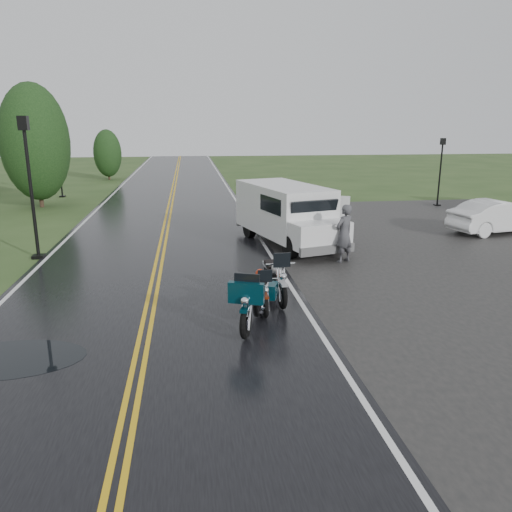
% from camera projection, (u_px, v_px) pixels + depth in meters
% --- Properties ---
extents(ground, '(120.00, 120.00, 0.00)m').
position_uv_depth(ground, '(147.00, 324.00, 11.46)').
color(ground, '#2D471E').
rests_on(ground, ground).
extents(road, '(8.00, 100.00, 0.04)m').
position_uv_depth(road, '(165.00, 232.00, 21.03)').
color(road, black).
rests_on(road, ground).
extents(parking_pad, '(14.00, 24.00, 0.03)m').
position_uv_depth(parking_pad, '(474.00, 253.00, 17.67)').
color(parking_pad, black).
rests_on(parking_pad, ground).
extents(motorcycle_red, '(0.70, 1.90, 1.12)m').
position_uv_depth(motorcycle_red, '(265.00, 297.00, 11.60)').
color(motorcycle_red, '#63200B').
rests_on(motorcycle_red, ground).
extents(motorcycle_teal, '(1.62, 2.53, 1.41)m').
position_uv_depth(motorcycle_teal, '(246.00, 310.00, 10.42)').
color(motorcycle_teal, '#042832').
rests_on(motorcycle_teal, ground).
extents(motorcycle_silver, '(0.95, 2.35, 1.37)m').
position_uv_depth(motorcycle_silver, '(283.00, 285.00, 12.11)').
color(motorcycle_silver, '#93979A').
rests_on(motorcycle_silver, ground).
extents(van_white, '(3.69, 6.21, 2.29)m').
position_uv_depth(van_white, '(290.00, 226.00, 16.63)').
color(van_white, silver).
rests_on(van_white, ground).
extents(person_at_van, '(0.83, 0.76, 1.91)m').
position_uv_depth(person_at_van, '(344.00, 234.00, 16.29)').
color(person_at_van, '#45454A').
rests_on(person_at_van, ground).
extents(sedan_white, '(4.38, 2.24, 1.38)m').
position_uv_depth(sedan_white, '(498.00, 217.00, 20.72)').
color(sedan_white, silver).
rests_on(sedan_white, ground).
extents(lamp_post_near_left, '(0.41, 0.41, 4.76)m').
position_uv_depth(lamp_post_near_left, '(31.00, 189.00, 16.48)').
color(lamp_post_near_left, black).
rests_on(lamp_post_near_left, ground).
extents(lamp_post_far_left, '(0.35, 0.35, 4.04)m').
position_uv_depth(lamp_post_far_left, '(59.00, 164.00, 30.62)').
color(lamp_post_far_left, black).
rests_on(lamp_post_far_left, ground).
extents(lamp_post_far_right, '(0.32, 0.32, 3.73)m').
position_uv_depth(lamp_post_far_right, '(440.00, 172.00, 27.35)').
color(lamp_post_far_right, black).
rests_on(lamp_post_far_right, ground).
extents(tree_left_mid, '(3.60, 3.60, 5.62)m').
position_uv_depth(tree_left_mid, '(36.00, 155.00, 26.73)').
color(tree_left_mid, '#1E3D19').
rests_on(tree_left_mid, ground).
extents(tree_left_far, '(2.22, 2.22, 3.42)m').
position_uv_depth(tree_left_far, '(108.00, 158.00, 40.22)').
color(tree_left_far, '#1E3D19').
rests_on(tree_left_far, ground).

